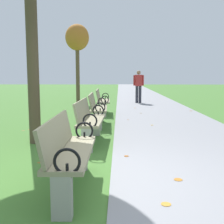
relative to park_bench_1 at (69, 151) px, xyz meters
The scene contains 9 objects.
ground_plane 0.71m from the park_bench_1, 11.01° to the left, with size 80.00×80.00×0.00m, color #42722D.
paved_walkway 18.22m from the park_bench_1, 83.50° to the left, with size 3.12×44.00×0.02m, color gray.
park_bench_1 is the anchor object (origin of this frame).
park_bench_2 2.44m from the park_bench_1, 90.00° to the left, with size 0.51×1.61×0.90m.
park_bench_3 4.58m from the park_bench_1, 90.00° to the left, with size 0.52×1.61×0.90m.
park_bench_4 6.94m from the park_bench_1, 90.00° to the left, with size 0.53×1.62×0.90m.
tree_2 11.99m from the park_bench_1, 97.61° to the left, with size 1.21×1.21×4.00m.
pedestrian_walking 11.15m from the park_bench_1, 81.76° to the left, with size 0.53×0.24×1.62m.
scattered_leaves 2.99m from the park_bench_1, 85.91° to the left, with size 5.38×10.82×0.02m.
Camera 1 is at (0.12, -3.48, 1.41)m, focal length 45.72 mm.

